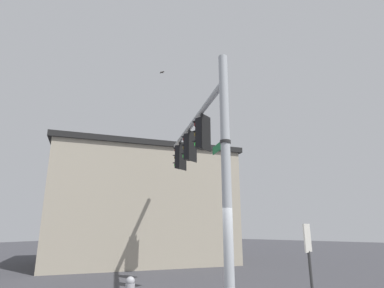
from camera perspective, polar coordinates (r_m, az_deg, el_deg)
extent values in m
cylinder|color=#ADB2B7|center=(7.70, 6.51, -5.64)|extent=(0.25, 0.25, 6.69)
cylinder|color=#ADB2B7|center=(11.61, 0.15, 3.97)|extent=(4.76, 5.44, 0.18)
cylinder|color=black|center=(10.39, 1.84, 5.26)|extent=(0.08, 0.08, 0.18)
cube|color=black|center=(10.19, 1.87, 2.02)|extent=(0.36, 0.30, 1.05)
sphere|color=#590F0F|center=(10.40, 0.99, 3.68)|extent=(0.22, 0.22, 0.22)
cube|color=black|center=(10.44, 0.89, 4.17)|extent=(0.24, 0.20, 0.03)
sphere|color=brown|center=(10.29, 1.00, 1.84)|extent=(0.22, 0.22, 0.22)
cube|color=black|center=(10.33, 0.90, 2.34)|extent=(0.24, 0.20, 0.03)
sphere|color=#1EE533|center=(10.19, 1.01, -0.04)|extent=(0.22, 0.22, 0.22)
cube|color=black|center=(10.23, 0.91, 0.47)|extent=(0.24, 0.20, 0.03)
cube|color=black|center=(10.10, 2.68, 2.18)|extent=(0.54, 0.03, 1.22)
cylinder|color=black|center=(12.10, -0.54, 2.25)|extent=(0.08, 0.08, 0.18)
cube|color=black|center=(11.93, -0.54, -0.57)|extent=(0.36, 0.30, 1.05)
sphere|color=#590F0F|center=(12.13, -1.26, 0.90)|extent=(0.22, 0.22, 0.22)
cube|color=black|center=(12.17, -1.34, 1.33)|extent=(0.24, 0.20, 0.03)
sphere|color=brown|center=(12.04, -1.27, -0.70)|extent=(0.22, 0.22, 0.22)
cube|color=black|center=(12.08, -1.35, -0.26)|extent=(0.24, 0.20, 0.03)
sphere|color=#1EE533|center=(11.96, -1.28, -2.32)|extent=(0.22, 0.22, 0.22)
cube|color=black|center=(11.99, -1.36, -1.87)|extent=(0.24, 0.20, 0.03)
cube|color=black|center=(11.84, 0.12, -0.45)|extent=(0.54, 0.03, 1.22)
cylinder|color=black|center=(13.86, -2.31, -0.01)|extent=(0.08, 0.08, 0.18)
cube|color=black|center=(13.71, -2.34, -2.49)|extent=(0.36, 0.30, 1.05)
sphere|color=#590F0F|center=(13.90, -2.94, -1.18)|extent=(0.22, 0.22, 0.22)
cube|color=black|center=(13.94, -3.00, -0.80)|extent=(0.24, 0.20, 0.03)
sphere|color=brown|center=(13.82, -2.96, -2.59)|extent=(0.22, 0.22, 0.22)
cube|color=black|center=(13.86, -3.02, -2.20)|extent=(0.24, 0.20, 0.03)
sphere|color=#1EE533|center=(13.75, -2.98, -4.01)|extent=(0.22, 0.22, 0.22)
cube|color=black|center=(13.78, -3.04, -3.62)|extent=(0.24, 0.20, 0.03)
cube|color=black|center=(13.61, -1.77, -2.40)|extent=(0.54, 0.03, 1.22)
cube|color=#147238|center=(8.43, 4.94, -0.69)|extent=(0.62, 0.71, 0.22)
cube|color=white|center=(8.43, 4.87, -0.70)|extent=(0.60, 0.69, 0.04)
cylinder|color=#262626|center=(7.88, 6.33, 0.38)|extent=(0.29, 0.29, 0.08)
ellipsoid|color=#4C4742|center=(15.82, -5.69, 13.37)|extent=(0.20, 0.09, 0.06)
cube|color=#4C4742|center=(15.83, -5.74, 13.37)|extent=(0.09, 0.28, 0.03)
cube|color=#4C4742|center=(15.81, -5.64, 13.42)|extent=(0.09, 0.28, 0.05)
cube|color=#A89E89|center=(18.94, -9.68, -11.87)|extent=(12.03, 11.17, 6.23)
cube|color=maroon|center=(22.49, -11.32, -11.49)|extent=(8.00, 6.03, 0.30)
cube|color=black|center=(19.39, -9.25, -2.20)|extent=(12.51, 11.61, 0.30)
cylinder|color=#4C3823|center=(19.92, -1.44, -15.91)|extent=(0.34, 0.34, 3.67)
sphere|color=#1E4C23|center=(20.11, -1.39, -7.32)|extent=(3.34, 3.34, 3.34)
sphere|color=#99999E|center=(8.57, -11.61, -24.12)|extent=(0.23, 0.23, 0.23)
cylinder|color=#333333|center=(9.49, 21.65, -22.58)|extent=(0.08, 0.08, 1.40)
cube|color=silver|center=(9.39, 21.01, -16.26)|extent=(0.60, 0.04, 0.76)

